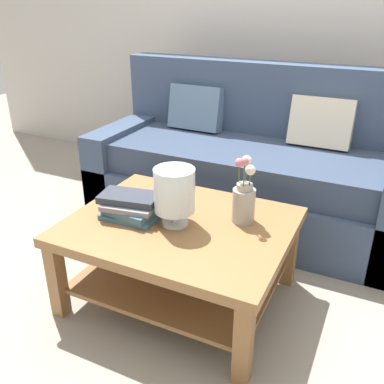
{
  "coord_description": "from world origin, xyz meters",
  "views": [
    {
      "loc": [
        0.85,
        -1.9,
        1.47
      ],
      "look_at": [
        -0.0,
        -0.11,
        0.56
      ],
      "focal_mm": 39.76,
      "sensor_mm": 36.0,
      "label": 1
    }
  ],
  "objects_px": {
    "coffee_table": "(179,244)",
    "flower_pitcher": "(244,198)",
    "couch": "(249,169)",
    "glass_hurricane_vase": "(175,192)",
    "book_stack_main": "(130,207)"
  },
  "relations": [
    {
      "from": "couch",
      "to": "coffee_table",
      "type": "distance_m",
      "value": 1.05
    },
    {
      "from": "couch",
      "to": "book_stack_main",
      "type": "xyz_separation_m",
      "value": [
        -0.26,
        -1.11,
        0.15
      ]
    },
    {
      "from": "couch",
      "to": "book_stack_main",
      "type": "height_order",
      "value": "couch"
    },
    {
      "from": "coffee_table",
      "to": "glass_hurricane_vase",
      "type": "relative_size",
      "value": 3.73
    },
    {
      "from": "book_stack_main",
      "to": "glass_hurricane_vase",
      "type": "height_order",
      "value": "glass_hurricane_vase"
    },
    {
      "from": "coffee_table",
      "to": "flower_pitcher",
      "type": "bearing_deg",
      "value": 27.95
    },
    {
      "from": "glass_hurricane_vase",
      "to": "flower_pitcher",
      "type": "xyz_separation_m",
      "value": [
        0.29,
        0.17,
        -0.05
      ]
    },
    {
      "from": "book_stack_main",
      "to": "glass_hurricane_vase",
      "type": "distance_m",
      "value": 0.26
    },
    {
      "from": "book_stack_main",
      "to": "glass_hurricane_vase",
      "type": "relative_size",
      "value": 1.09
    },
    {
      "from": "coffee_table",
      "to": "couch",
      "type": "bearing_deg",
      "value": 89.22
    },
    {
      "from": "couch",
      "to": "glass_hurricane_vase",
      "type": "xyz_separation_m",
      "value": [
        -0.02,
        -1.07,
        0.27
      ]
    },
    {
      "from": "coffee_table",
      "to": "flower_pitcher",
      "type": "distance_m",
      "value": 0.4
    },
    {
      "from": "coffee_table",
      "to": "book_stack_main",
      "type": "bearing_deg",
      "value": -165.97
    },
    {
      "from": "couch",
      "to": "glass_hurricane_vase",
      "type": "relative_size",
      "value": 7.4
    },
    {
      "from": "flower_pitcher",
      "to": "couch",
      "type": "bearing_deg",
      "value": 106.5
    }
  ]
}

